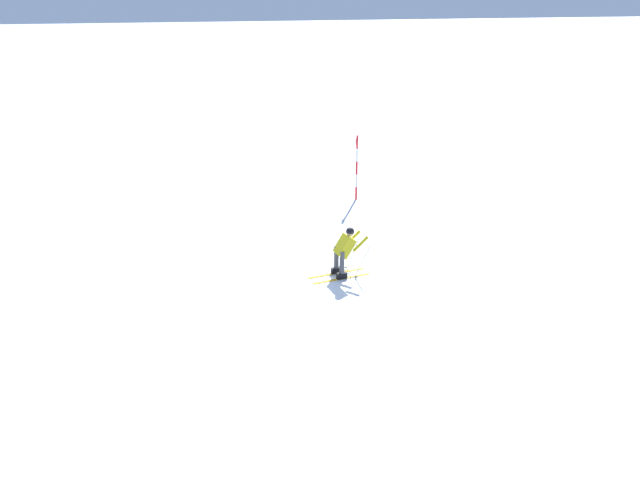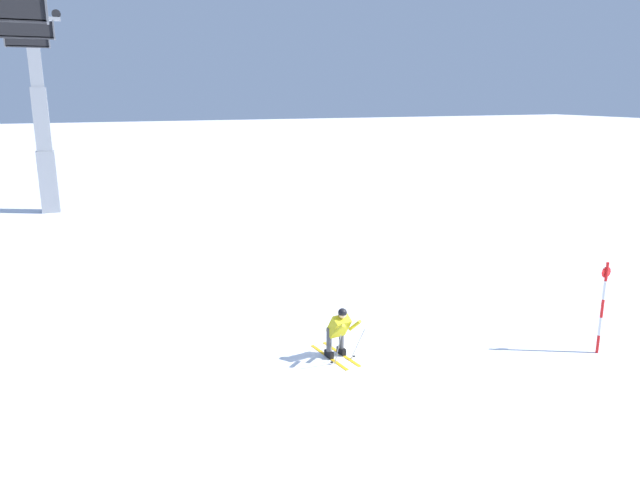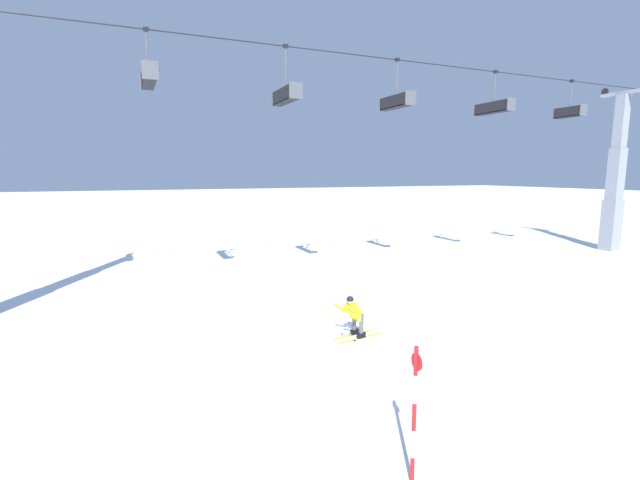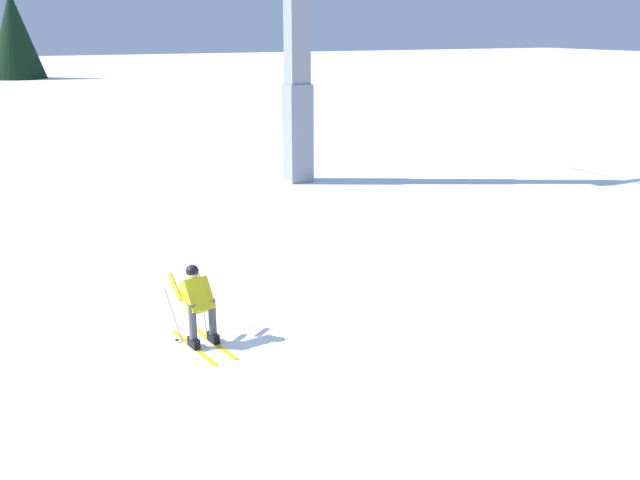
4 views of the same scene
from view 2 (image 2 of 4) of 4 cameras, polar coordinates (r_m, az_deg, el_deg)
ground_plane at (r=14.84m, az=6.07°, el=-11.07°), size 260.00×260.00×0.00m
skier_carving_main at (r=14.33m, az=1.84°, el=-8.66°), size 1.68×0.81×1.46m
lift_tower_far at (r=34.79m, az=-25.28°, el=9.45°), size 0.90×2.92×10.43m
chairlift_seat_fourth at (r=24.15m, az=-27.36°, el=17.71°), size 0.61×2.44×2.20m
chairlift_seat_farthest at (r=29.97m, az=-26.53°, el=16.99°), size 0.61×1.82×2.12m
trail_marker_pole at (r=16.00m, az=25.71°, el=-5.71°), size 0.07×0.28×2.34m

